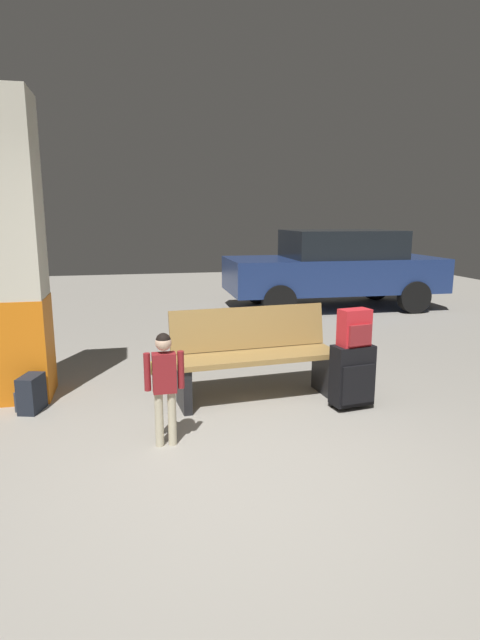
{
  "coord_description": "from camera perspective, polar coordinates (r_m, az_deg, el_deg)",
  "views": [
    {
      "loc": [
        -0.72,
        -3.05,
        1.77
      ],
      "look_at": [
        0.23,
        1.3,
        0.85
      ],
      "focal_mm": 28.28,
      "sensor_mm": 36.0,
      "label": 1
    }
  ],
  "objects": [
    {
      "name": "ground_plane",
      "position": [
        7.31,
        -6.3,
        -2.82
      ],
      "size": [
        18.0,
        18.0,
        0.1
      ],
      "primitive_type": "cube",
      "color": "gray"
    },
    {
      "name": "structural_pillar",
      "position": [
        5.26,
        -24.46,
        6.95
      ],
      "size": [
        0.57,
        0.57,
        2.89
      ],
      "color": "orange",
      "rests_on": "ground_plane"
    },
    {
      "name": "bench",
      "position": [
        4.94,
        1.63,
        -3.93
      ],
      "size": [
        1.64,
        0.66,
        0.89
      ],
      "color": "#9E7A42",
      "rests_on": "ground_plane"
    },
    {
      "name": "suitcase",
      "position": [
        4.82,
        12.61,
        -6.13
      ],
      "size": [
        0.4,
        0.28,
        0.6
      ],
      "color": "black",
      "rests_on": "ground_plane"
    },
    {
      "name": "backpack_bright",
      "position": [
        4.7,
        12.86,
        -0.9
      ],
      "size": [
        0.3,
        0.23,
        0.34
      ],
      "color": "red",
      "rests_on": "suitcase"
    },
    {
      "name": "child",
      "position": [
        3.93,
        -8.58,
        -6.43
      ],
      "size": [
        0.31,
        0.18,
        0.91
      ],
      "color": "beige",
      "rests_on": "ground_plane"
    },
    {
      "name": "backpack_dark_floor",
      "position": [
        5.06,
        -22.58,
        -7.72
      ],
      "size": [
        0.25,
        0.31,
        0.34
      ],
      "color": "#1E232D",
      "rests_on": "ground_plane"
    },
    {
      "name": "parked_car_near",
      "position": [
        10.0,
        10.69,
        5.91
      ],
      "size": [
        4.13,
        1.85,
        1.51
      ],
      "color": "navy",
      "rests_on": "ground_plane"
    }
  ]
}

